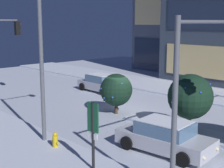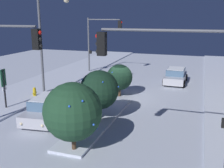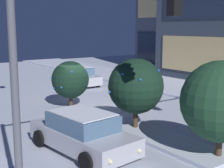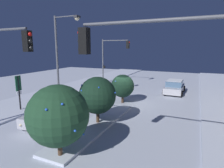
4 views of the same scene
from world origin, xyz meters
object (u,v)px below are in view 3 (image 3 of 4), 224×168
object	(u,v)px
car_far	(78,76)
decorated_tree_right_of_median	(221,101)
car_near	(83,133)
decorated_tree_median	(70,80)
traffic_light_corner_near_right	(95,35)
decorated_tree_left_of_median	(136,86)

from	to	relation	value
car_far	decorated_tree_right_of_median	xyz separation A→B (m)	(15.73, -3.32, 1.36)
car_near	decorated_tree_right_of_median	xyz separation A→B (m)	(3.40, 3.48, 1.36)
decorated_tree_median	decorated_tree_right_of_median	bearing A→B (deg)	3.82
car_near	decorated_tree_median	bearing A→B (deg)	148.96
car_far	traffic_light_corner_near_right	world-z (taller)	traffic_light_corner_near_right
car_far	decorated_tree_right_of_median	bearing A→B (deg)	168.98
car_near	car_far	distance (m)	14.09
traffic_light_corner_near_right	decorated_tree_left_of_median	world-z (taller)	traffic_light_corner_near_right
decorated_tree_median	decorated_tree_left_of_median	xyz separation A→B (m)	(5.43, 0.35, 0.40)
decorated_tree_median	decorated_tree_right_of_median	size ratio (longest dim) A/B	0.77
car_far	decorated_tree_median	world-z (taller)	decorated_tree_median
car_near	car_far	size ratio (longest dim) A/B	1.08
decorated_tree_right_of_median	car_far	bearing A→B (deg)	168.10
decorated_tree_left_of_median	decorated_tree_right_of_median	distance (m)	4.22
traffic_light_corner_near_right	decorated_tree_median	distance (m)	10.51
car_near	decorated_tree_right_of_median	distance (m)	5.05
car_near	decorated_tree_left_of_median	size ratio (longest dim) A/B	1.46
car_far	decorated_tree_median	bearing A→B (deg)	147.84
traffic_light_corner_near_right	decorated_tree_median	world-z (taller)	traffic_light_corner_near_right
car_far	car_near	bearing A→B (deg)	152.01
traffic_light_corner_near_right	decorated_tree_right_of_median	world-z (taller)	traffic_light_corner_near_right
decorated_tree_left_of_median	decorated_tree_right_of_median	xyz separation A→B (m)	(4.21, 0.30, 0.07)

